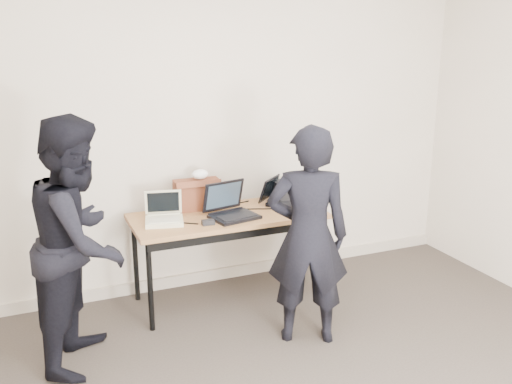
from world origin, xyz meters
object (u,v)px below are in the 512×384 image
laptop_center (230,209)px  desk (228,222)px  laptop_beige (164,216)px  leather_satchel (197,194)px  person_typist (308,236)px  laptop_right (279,197)px  person_observer (80,242)px  equipment_box (290,190)px

laptop_center → desk: bearing=77.8°
laptop_beige → leather_satchel: bearing=45.8°
person_typist → laptop_right: bearing=-80.0°
desk → person_observer: bearing=-159.6°
person_typist → person_observer: bearing=9.1°
desk → person_typist: size_ratio=0.98×
person_typist → leather_satchel: bearing=-42.3°
equipment_box → person_typist: size_ratio=0.18×
laptop_center → laptop_right: 0.52m
desk → person_typist: bearing=-69.4°
laptop_center → leather_satchel: laptop_center is taller
person_typist → person_observer: 1.49m
equipment_box → person_observer: bearing=-160.9°
person_observer → laptop_center: bearing=-48.6°
laptop_right → equipment_box: size_ratio=1.47×
laptop_beige → laptop_right: (1.00, 0.11, 0.00)m
desk → person_typist: (0.29, -0.77, 0.10)m
person_typist → person_observer: size_ratio=0.94×
equipment_box → laptop_center: bearing=-159.1°
person_typist → desk: bearing=-46.9°
desk → laptop_beige: laptop_beige is taller
laptop_right → laptop_beige: bearing=144.4°
laptop_center → equipment_box: 0.68m
desk → laptop_beige: 0.52m
laptop_center → person_observer: 1.21m
laptop_beige → laptop_right: size_ratio=0.82×
desk → equipment_box: 0.67m
equipment_box → person_observer: size_ratio=0.17×
desk → equipment_box: bearing=17.1°
desk → laptop_beige: bearing=178.4°
laptop_beige → laptop_right: 1.00m
laptop_right → person_observer: (-1.65, -0.56, 0.04)m
laptop_right → person_typist: person_typist is taller
laptop_right → leather_satchel: 0.68m
person_typist → laptop_center: bearing=-45.6°
laptop_center → leather_satchel: 0.34m
laptop_center → leather_satchel: (-0.18, 0.28, 0.07)m
leather_satchel → equipment_box: 0.81m
leather_satchel → equipment_box: leather_satchel is taller
laptop_beige → laptop_right: bearing=19.2°
laptop_beige → laptop_center: size_ratio=0.82×
laptop_beige → person_observer: (-0.65, -0.44, 0.05)m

